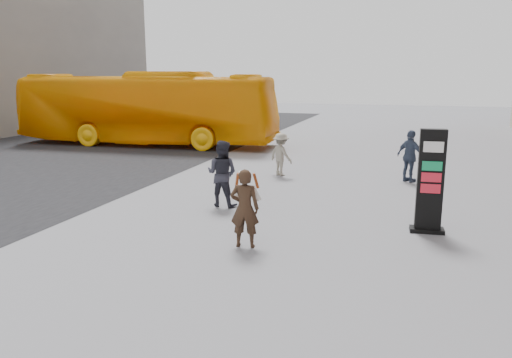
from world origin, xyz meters
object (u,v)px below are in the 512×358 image
(bus, at_px, (147,108))
(pedestrian_b, at_px, (281,154))
(woman, at_px, (245,207))
(info_pylon, at_px, (430,182))
(pedestrian_c, at_px, (410,156))
(pedestrian_a, at_px, (222,174))

(bus, height_order, pedestrian_b, bus)
(woman, bearing_deg, pedestrian_b, -89.94)
(info_pylon, bearing_deg, woman, -153.24)
(info_pylon, bearing_deg, pedestrian_c, 91.07)
(pedestrian_c, bearing_deg, pedestrian_b, 40.34)
(info_pylon, distance_m, pedestrian_b, 7.22)
(pedestrian_a, bearing_deg, info_pylon, 176.49)
(woman, height_order, pedestrian_c, pedestrian_c)
(info_pylon, distance_m, pedestrian_c, 5.60)
(pedestrian_b, xyz_separation_m, pedestrian_c, (4.41, 0.30, 0.11))
(woman, distance_m, pedestrian_c, 8.42)
(bus, relative_size, pedestrian_c, 7.55)
(info_pylon, height_order, pedestrian_c, info_pylon)
(pedestrian_c, bearing_deg, pedestrian_a, 81.17)
(woman, distance_m, bus, 16.35)
(info_pylon, bearing_deg, bus, 137.03)
(pedestrian_a, bearing_deg, pedestrian_b, -91.68)
(pedestrian_a, bearing_deg, woman, 123.87)
(pedestrian_b, bearing_deg, info_pylon, 163.41)
(woman, distance_m, pedestrian_b, 7.58)
(woman, relative_size, pedestrian_b, 1.10)
(info_pylon, xyz_separation_m, pedestrian_a, (-5.39, 0.74, -0.28))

